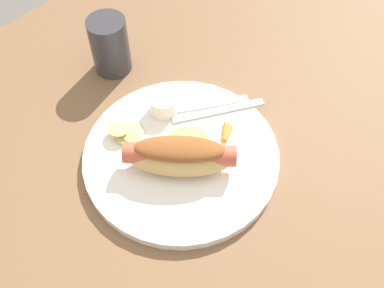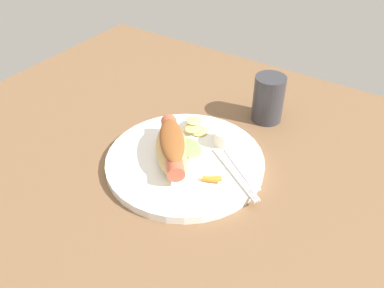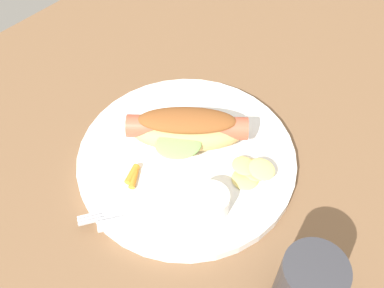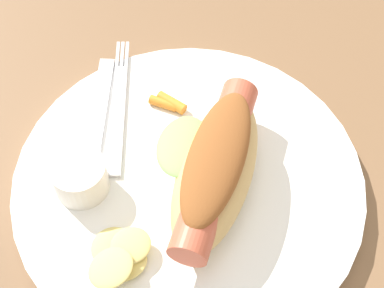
{
  "view_description": "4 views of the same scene",
  "coord_description": "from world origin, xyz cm",
  "px_view_note": "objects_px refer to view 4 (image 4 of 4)",
  "views": [
    {
      "loc": [
        30.78,
        28.95,
        58.96
      ],
      "look_at": [
        2.82,
        2.93,
        5.07
      ],
      "focal_mm": 42.97,
      "sensor_mm": 36.0,
      "label": 1
    },
    {
      "loc": [
        -30.29,
        49.84,
        50.99
      ],
      "look_at": [
        2.16,
        0.71,
        5.14
      ],
      "focal_mm": 38.5,
      "sensor_mm": 36.0,
      "label": 2
    },
    {
      "loc": [
        -23.1,
        -23.95,
        50.62
      ],
      "look_at": [
        3.98,
        0.77,
        3.89
      ],
      "focal_mm": 42.14,
      "sensor_mm": 36.0,
      "label": 3
    },
    {
      "loc": [
        24.34,
        -11.93,
        44.18
      ],
      "look_at": [
        3.23,
        1.68,
        6.3
      ],
      "focal_mm": 54.54,
      "sensor_mm": 36.0,
      "label": 4
    }
  ],
  "objects_px": {
    "knife": "(98,119)",
    "carrot_garnish": "(168,103)",
    "hot_dog": "(215,167)",
    "plate": "(188,183)",
    "sauce_ramekin": "(80,177)",
    "chips_pile": "(119,256)",
    "fork": "(119,107)"
  },
  "relations": [
    {
      "from": "hot_dog",
      "to": "chips_pile",
      "type": "height_order",
      "value": "hot_dog"
    },
    {
      "from": "hot_dog",
      "to": "carrot_garnish",
      "type": "bearing_deg",
      "value": 42.53
    },
    {
      "from": "fork",
      "to": "sauce_ramekin",
      "type": "bearing_deg",
      "value": 162.5
    },
    {
      "from": "fork",
      "to": "knife",
      "type": "xyz_separation_m",
      "value": [
        0.0,
        -0.02,
        -0.0
      ]
    },
    {
      "from": "plate",
      "to": "knife",
      "type": "height_order",
      "value": "knife"
    },
    {
      "from": "plate",
      "to": "hot_dog",
      "type": "xyz_separation_m",
      "value": [
        0.02,
        0.01,
        0.04
      ]
    },
    {
      "from": "sauce_ramekin",
      "to": "plate",
      "type": "bearing_deg",
      "value": 62.05
    },
    {
      "from": "chips_pile",
      "to": "hot_dog",
      "type": "bearing_deg",
      "value": 99.09
    },
    {
      "from": "fork",
      "to": "chips_pile",
      "type": "bearing_deg",
      "value": -176.38
    },
    {
      "from": "knife",
      "to": "chips_pile",
      "type": "distance_m",
      "value": 0.14
    },
    {
      "from": "knife",
      "to": "carrot_garnish",
      "type": "height_order",
      "value": "carrot_garnish"
    },
    {
      "from": "knife",
      "to": "sauce_ramekin",
      "type": "bearing_deg",
      "value": 177.02
    },
    {
      "from": "knife",
      "to": "carrot_garnish",
      "type": "distance_m",
      "value": 0.07
    },
    {
      "from": "fork",
      "to": "chips_pile",
      "type": "relative_size",
      "value": 2.34
    },
    {
      "from": "plate",
      "to": "hot_dog",
      "type": "bearing_deg",
      "value": 41.06
    },
    {
      "from": "knife",
      "to": "hot_dog",
      "type": "bearing_deg",
      "value": -120.43
    },
    {
      "from": "hot_dog",
      "to": "carrot_garnish",
      "type": "height_order",
      "value": "hot_dog"
    },
    {
      "from": "plate",
      "to": "knife",
      "type": "relative_size",
      "value": 2.11
    },
    {
      "from": "plate",
      "to": "knife",
      "type": "bearing_deg",
      "value": -159.5
    },
    {
      "from": "hot_dog",
      "to": "chips_pile",
      "type": "bearing_deg",
      "value": 148.61
    },
    {
      "from": "chips_pile",
      "to": "plate",
      "type": "bearing_deg",
      "value": 111.32
    },
    {
      "from": "plate",
      "to": "fork",
      "type": "relative_size",
      "value": 2.19
    },
    {
      "from": "hot_dog",
      "to": "chips_pile",
      "type": "xyz_separation_m",
      "value": [
        0.02,
        -0.1,
        -0.02
      ]
    },
    {
      "from": "plate",
      "to": "sauce_ramekin",
      "type": "distance_m",
      "value": 0.09
    },
    {
      "from": "hot_dog",
      "to": "knife",
      "type": "xyz_separation_m",
      "value": [
        -0.11,
        -0.05,
        -0.03
      ]
    },
    {
      "from": "hot_dog",
      "to": "carrot_garnish",
      "type": "distance_m",
      "value": 0.1
    },
    {
      "from": "sauce_ramekin",
      "to": "knife",
      "type": "relative_size",
      "value": 0.32
    },
    {
      "from": "sauce_ramekin",
      "to": "chips_pile",
      "type": "xyz_separation_m",
      "value": [
        0.07,
        -0.01,
        -0.01
      ]
    },
    {
      "from": "chips_pile",
      "to": "carrot_garnish",
      "type": "distance_m",
      "value": 0.15
    },
    {
      "from": "plate",
      "to": "sauce_ramekin",
      "type": "height_order",
      "value": "sauce_ramekin"
    },
    {
      "from": "carrot_garnish",
      "to": "plate",
      "type": "bearing_deg",
      "value": -19.16
    },
    {
      "from": "plate",
      "to": "carrot_garnish",
      "type": "height_order",
      "value": "carrot_garnish"
    }
  ]
}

